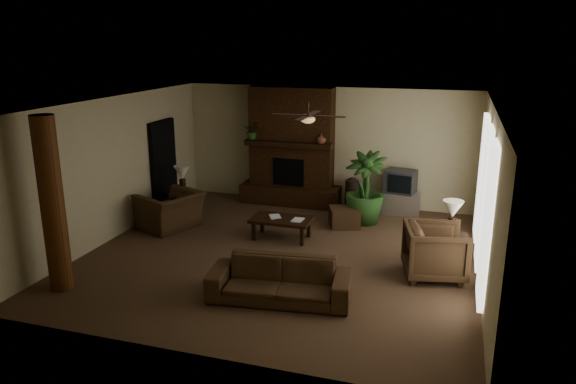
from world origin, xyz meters
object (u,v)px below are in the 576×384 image
(sofa, at_px, (280,273))
(ottoman, at_px, (344,217))
(tv_stand, at_px, (401,203))
(floor_vase, at_px, (352,191))
(armchair_left, at_px, (170,205))
(lamp_left, at_px, (182,175))
(armchair_right, at_px, (436,249))
(log_column, at_px, (52,205))
(lamp_right, at_px, (453,212))
(coffee_table, at_px, (281,221))
(side_table_left, at_px, (185,206))
(side_table_right, at_px, (453,251))
(floor_plant, at_px, (364,203))

(sofa, distance_m, ottoman, 3.63)
(tv_stand, xyz_separation_m, floor_vase, (-1.13, -0.00, 0.18))
(armchair_left, distance_m, lamp_left, 0.82)
(armchair_right, bearing_deg, floor_vase, 18.94)
(log_column, height_order, tv_stand, log_column)
(armchair_right, height_order, lamp_right, lamp_right)
(sofa, xyz_separation_m, coffee_table, (-0.79, 2.51, -0.05))
(sofa, height_order, ottoman, sofa)
(side_table_left, height_order, side_table_right, same)
(armchair_left, bearing_deg, armchair_right, 102.96)
(ottoman, relative_size, side_table_left, 1.09)
(sofa, relative_size, side_table_right, 3.95)
(tv_stand, relative_size, floor_vase, 1.10)
(lamp_left, bearing_deg, log_column, -93.29)
(log_column, xyz_separation_m, ottoman, (3.75, 4.29, -1.20))
(log_column, relative_size, armchair_right, 2.81)
(armchair_left, xyz_separation_m, tv_stand, (4.56, 2.45, -0.27))
(floor_vase, height_order, lamp_right, lamp_right)
(coffee_table, bearing_deg, tv_stand, 48.21)
(side_table_right, relative_size, lamp_right, 0.85)
(sofa, bearing_deg, lamp_right, 33.53)
(floor_vase, distance_m, side_table_right, 3.60)
(tv_stand, bearing_deg, lamp_left, -160.57)
(floor_plant, height_order, side_table_left, floor_plant)
(tv_stand, bearing_deg, floor_vase, 178.12)
(coffee_table, distance_m, floor_vase, 2.56)
(log_column, bearing_deg, ottoman, 48.89)
(armchair_right, relative_size, side_table_left, 1.81)
(ottoman, bearing_deg, side_table_left, -172.36)
(log_column, distance_m, sofa, 3.68)
(floor_vase, relative_size, floor_plant, 0.49)
(coffee_table, height_order, lamp_left, lamp_left)
(ottoman, bearing_deg, armchair_right, -46.31)
(lamp_left, bearing_deg, sofa, -43.36)
(sofa, relative_size, coffee_table, 1.81)
(log_column, bearing_deg, sofa, 11.08)
(sofa, distance_m, armchair_right, 2.72)
(armchair_right, distance_m, lamp_right, 0.78)
(armchair_left, bearing_deg, lamp_right, 108.82)
(tv_stand, xyz_separation_m, side_table_left, (-4.59, -1.73, 0.03))
(side_table_left, bearing_deg, tv_stand, 20.67)
(coffee_table, distance_m, floor_plant, 2.05)
(armchair_left, relative_size, ottoman, 1.97)
(sofa, height_order, lamp_left, lamp_left)
(floor_vase, height_order, lamp_left, lamp_left)
(floor_vase, bearing_deg, lamp_left, -152.62)
(sofa, height_order, armchair_left, armchair_left)
(side_table_right, height_order, lamp_right, lamp_right)
(armchair_left, distance_m, tv_stand, 5.18)
(floor_vase, bearing_deg, log_column, -123.49)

